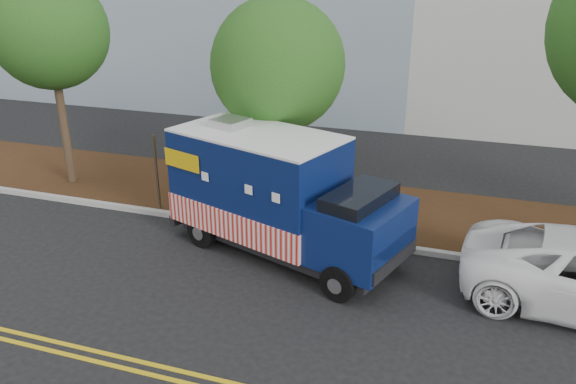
% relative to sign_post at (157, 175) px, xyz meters
% --- Properties ---
extents(ground, '(120.00, 120.00, 0.00)m').
position_rel_sign_post_xyz_m(ground, '(3.79, -1.55, -1.20)').
color(ground, black).
rests_on(ground, ground).
extents(curb, '(120.00, 0.18, 0.15)m').
position_rel_sign_post_xyz_m(curb, '(3.79, -0.15, -1.12)').
color(curb, '#9E9E99').
rests_on(curb, ground).
extents(mulch_strip, '(120.00, 4.00, 0.15)m').
position_rel_sign_post_xyz_m(mulch_strip, '(3.79, 1.95, -1.12)').
color(mulch_strip, black).
rests_on(mulch_strip, ground).
extents(centerline_near, '(120.00, 0.10, 0.01)m').
position_rel_sign_post_xyz_m(centerline_near, '(3.79, -6.00, -1.19)').
color(centerline_near, gold).
rests_on(centerline_near, ground).
extents(centerline_far, '(120.00, 0.10, 0.01)m').
position_rel_sign_post_xyz_m(centerline_far, '(3.79, -6.25, -1.19)').
color(centerline_far, gold).
rests_on(centerline_far, ground).
extents(tree_a, '(3.50, 3.50, 6.71)m').
position_rel_sign_post_xyz_m(tree_a, '(-3.88, 1.06, 3.74)').
color(tree_a, '#38281C').
rests_on(tree_a, ground).
extents(tree_b, '(3.73, 3.73, 6.09)m').
position_rel_sign_post_xyz_m(tree_b, '(3.13, 1.62, 3.01)').
color(tree_b, '#38281C').
rests_on(tree_b, ground).
extents(sign_post, '(0.06, 0.06, 2.40)m').
position_rel_sign_post_xyz_m(sign_post, '(0.00, 0.00, 0.00)').
color(sign_post, '#473828').
rests_on(sign_post, ground).
extents(food_truck, '(6.48, 4.06, 3.22)m').
position_rel_sign_post_xyz_m(food_truck, '(3.98, -1.06, 0.26)').
color(food_truck, black).
rests_on(food_truck, ground).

